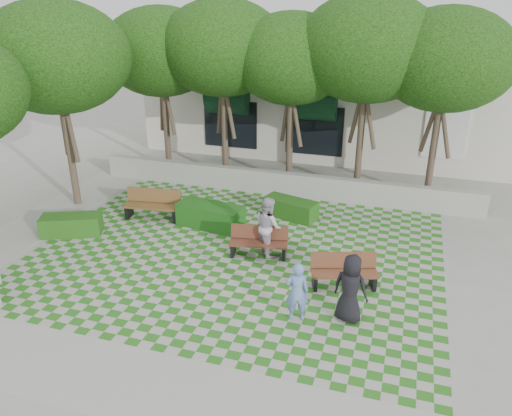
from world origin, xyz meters
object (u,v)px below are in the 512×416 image
(bench_mid, at_px, (259,242))
(bench_west, at_px, (153,205))
(person_blue, at_px, (297,292))
(person_dark, at_px, (350,288))
(hedge_midleft, at_px, (211,216))
(person_white, at_px, (268,226))
(hedge_midright, at_px, (290,208))
(hedge_west, at_px, (72,225))
(bench_east, at_px, (344,272))

(bench_mid, relative_size, bench_west, 0.90)
(bench_west, xyz_separation_m, person_blue, (6.14, -4.26, 0.28))
(bench_mid, xyz_separation_m, person_dark, (3.02, -2.42, 0.43))
(bench_mid, xyz_separation_m, hedge_midleft, (-2.15, 1.44, -0.05))
(person_white, bearing_deg, hedge_midright, -42.53)
(bench_mid, relative_size, hedge_west, 0.95)
(bench_west, bearing_deg, person_white, -23.14)
(bench_mid, bearing_deg, bench_east, -30.30)
(bench_mid, distance_m, hedge_midright, 3.01)
(bench_mid, height_order, hedge_midleft, bench_mid)
(hedge_midright, xyz_separation_m, hedge_midleft, (-2.38, -1.56, 0.06))
(bench_east, bearing_deg, hedge_midleft, 135.65)
(bench_west, xyz_separation_m, hedge_west, (-1.91, -1.96, -0.16))
(person_white, bearing_deg, hedge_west, 53.66)
(bench_mid, xyz_separation_m, hedge_midright, (0.23, 3.00, -0.11))
(person_blue, relative_size, person_white, 0.85)
(bench_mid, bearing_deg, hedge_midright, 75.06)
(bench_east, distance_m, bench_west, 7.43)
(bench_east, relative_size, hedge_west, 0.98)
(bench_mid, relative_size, hedge_midright, 0.96)
(person_white, bearing_deg, person_blue, 165.33)
(bench_west, xyz_separation_m, person_white, (4.56, -1.27, 0.41))
(bench_west, distance_m, person_blue, 7.48)
(person_dark, bearing_deg, hedge_west, 1.82)
(bench_west, bearing_deg, person_blue, -42.40)
(person_white, bearing_deg, bench_west, 32.04)
(hedge_west, relative_size, person_white, 1.04)
(hedge_midright, distance_m, person_white, 2.85)
(bench_east, bearing_deg, bench_west, 142.93)
(person_white, bearing_deg, bench_east, -158.15)
(bench_west, height_order, hedge_west, bench_west)
(bench_east, height_order, person_blue, person_blue)
(person_blue, xyz_separation_m, person_dark, (1.21, 0.36, 0.10))
(hedge_midright, height_order, person_dark, person_dark)
(hedge_west, bearing_deg, bench_mid, 4.40)
(hedge_midright, relative_size, person_white, 1.04)
(bench_east, height_order, bench_mid, bench_east)
(person_blue, bearing_deg, hedge_midleft, -63.37)
(person_dark, bearing_deg, person_white, -29.73)
(hedge_midright, distance_m, hedge_west, 7.35)
(bench_mid, bearing_deg, bench_west, 150.70)
(hedge_west, relative_size, person_blue, 1.23)
(person_blue, bearing_deg, hedge_west, -32.47)
(bench_east, xyz_separation_m, person_white, (-2.45, 1.18, 0.46))
(hedge_midleft, bearing_deg, bench_west, 178.98)
(hedge_midright, bearing_deg, bench_east, -58.34)
(bench_mid, height_order, hedge_west, bench_mid)
(bench_mid, bearing_deg, person_dark, -49.22)
(bench_west, height_order, hedge_midleft, bench_west)
(bench_east, xyz_separation_m, bench_mid, (-2.68, 0.97, -0.01))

